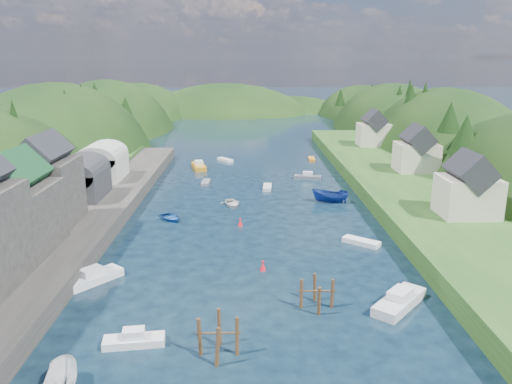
{
  "coord_description": "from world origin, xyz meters",
  "views": [
    {
      "loc": [
        -1.25,
        -38.96,
        22.1
      ],
      "look_at": [
        0.0,
        28.0,
        4.0
      ],
      "focal_mm": 35.0,
      "sensor_mm": 36.0,
      "label": 1
    }
  ],
  "objects_px": {
    "channel_buoy_near": "(263,266)",
    "channel_buoy_far": "(240,222)",
    "piling_cluster_near": "(218,340)",
    "piling_cluster_far": "(317,296)"
  },
  "relations": [
    {
      "from": "piling_cluster_far",
      "to": "channel_buoy_far",
      "type": "distance_m",
      "value": 24.15
    },
    {
      "from": "channel_buoy_far",
      "to": "channel_buoy_near",
      "type": "bearing_deg",
      "value": -79.93
    },
    {
      "from": "piling_cluster_far",
      "to": "channel_buoy_near",
      "type": "xyz_separation_m",
      "value": [
        -4.64,
        8.37,
        -0.62
      ]
    },
    {
      "from": "piling_cluster_near",
      "to": "piling_cluster_far",
      "type": "bearing_deg",
      "value": 40.63
    },
    {
      "from": "piling_cluster_near",
      "to": "channel_buoy_near",
      "type": "height_order",
      "value": "piling_cluster_near"
    },
    {
      "from": "channel_buoy_near",
      "to": "channel_buoy_far",
      "type": "relative_size",
      "value": 1.0
    },
    {
      "from": "piling_cluster_near",
      "to": "channel_buoy_near",
      "type": "xyz_separation_m",
      "value": [
        3.9,
        15.69,
        -0.79
      ]
    },
    {
      "from": "piling_cluster_near",
      "to": "channel_buoy_far",
      "type": "xyz_separation_m",
      "value": [
        1.3,
        30.35,
        -0.79
      ]
    },
    {
      "from": "piling_cluster_near",
      "to": "channel_buoy_near",
      "type": "bearing_deg",
      "value": 76.04
    },
    {
      "from": "piling_cluster_near",
      "to": "channel_buoy_far",
      "type": "bearing_deg",
      "value": 87.56
    }
  ]
}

